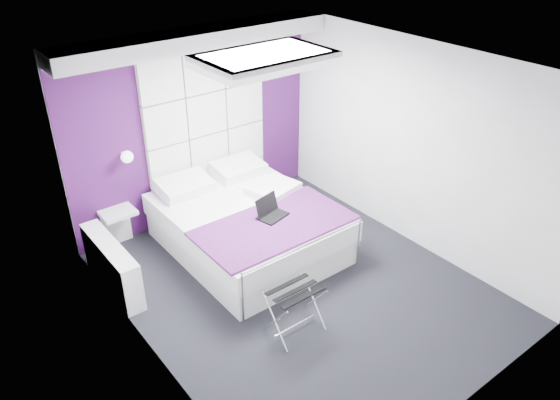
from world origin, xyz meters
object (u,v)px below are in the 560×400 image
at_px(radiator, 112,266).
at_px(laptop, 270,211).
at_px(luggage_rack, 295,310).
at_px(nightstand, 118,213).
at_px(bed, 247,225).
at_px(wall_lamp, 126,156).

bearing_deg(radiator, laptop, -20.27).
height_order(luggage_rack, laptop, laptop).
distance_m(nightstand, laptop, 1.94).
bearing_deg(bed, luggage_rack, -107.29).
bearing_deg(bed, laptop, -77.23).
bearing_deg(nightstand, luggage_rack, -72.87).
bearing_deg(luggage_rack, wall_lamp, 102.08).
distance_m(radiator, nightstand, 0.86).
distance_m(nightstand, luggage_rack, 2.69).
height_order(wall_lamp, bed, wall_lamp).
bearing_deg(laptop, radiator, 145.98).
distance_m(bed, laptop, 0.53).
height_order(nightstand, luggage_rack, nightstand).
height_order(wall_lamp, nightstand, wall_lamp).
relative_size(luggage_rack, laptop, 1.53).
height_order(radiator, bed, bed).
distance_m(wall_lamp, bed, 1.72).
bearing_deg(nightstand, bed, -37.94).
bearing_deg(laptop, bed, 89.02).
xyz_separation_m(nightstand, luggage_rack, (0.79, -2.56, -0.25)).
distance_m(luggage_rack, laptop, 1.38).
xyz_separation_m(radiator, luggage_rack, (1.20, -1.84, -0.04)).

